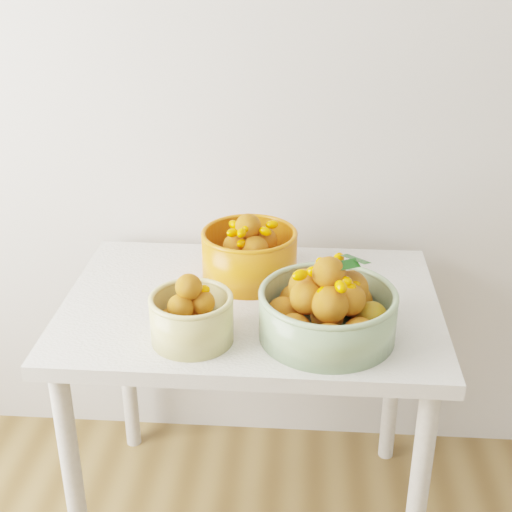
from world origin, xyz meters
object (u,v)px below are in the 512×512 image
Objects in this scene: bowl_cream at (191,316)px; bowl_orange at (249,254)px; bowl_green at (327,309)px; table at (251,331)px.

bowl_cream is 0.35m from bowl_orange.
bowl_orange is (-0.21, 0.29, 0.00)m from bowl_green.
bowl_green reaches higher than table.
bowl_cream is 0.61× the size of bowl_green.
bowl_orange reaches higher than table.
bowl_cream is (-0.13, -0.20, 0.16)m from table.
table is at bearing -83.29° from bowl_orange.
bowl_green is 1.31× the size of bowl_orange.
bowl_orange is at bearing 71.60° from bowl_cream.
bowl_green is (0.32, 0.04, 0.01)m from bowl_cream.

